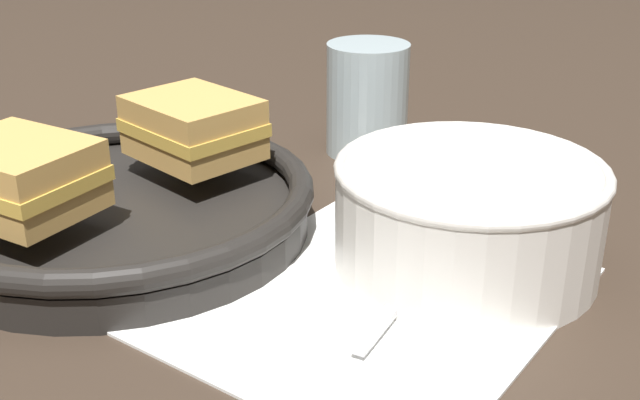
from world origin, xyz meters
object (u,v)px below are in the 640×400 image
object	(u,v)px
spoon	(428,268)
sandwich_near_left	(19,177)
sandwich_near_right	(193,127)
skillet	(120,206)
soup_bowl	(468,210)
drinking_glass	(367,99)

from	to	relation	value
spoon	sandwich_near_left	bearing A→B (deg)	113.48
spoon	sandwich_near_right	distance (m)	0.21
skillet	sandwich_near_right	world-z (taller)	sandwich_near_right
spoon	soup_bowl	bearing A→B (deg)	-32.26
soup_bowl	sandwich_near_right	xyz separation A→B (m)	(-0.04, 0.22, 0.02)
soup_bowl	skillet	world-z (taller)	soup_bowl
drinking_glass	sandwich_near_right	bearing A→B (deg)	168.91
sandwich_near_left	sandwich_near_right	bearing A→B (deg)	-7.21
spoon	sandwich_near_right	size ratio (longest dim) A/B	1.44
soup_bowl	drinking_glass	world-z (taller)	drinking_glass
skillet	drinking_glass	size ratio (longest dim) A/B	2.81
soup_bowl	skillet	xyz separation A→B (m)	(-0.11, 0.22, -0.02)
soup_bowl	sandwich_near_right	bearing A→B (deg)	99.60
skillet	sandwich_near_left	xyz separation A→B (m)	(-0.07, 0.01, 0.04)
sandwich_near_left	drinking_glass	size ratio (longest dim) A/B	1.01
spoon	drinking_glass	xyz separation A→B (m)	(0.17, 0.17, 0.04)
soup_bowl	spoon	size ratio (longest dim) A/B	1.19
skillet	spoon	bearing A→B (deg)	-70.00
spoon	sandwich_near_left	xyz separation A→B (m)	(-0.15, 0.22, 0.06)
sandwich_near_left	soup_bowl	bearing A→B (deg)	-53.05
sandwich_near_right	drinking_glass	distance (m)	0.19
sandwich_near_left	sandwich_near_right	world-z (taller)	same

